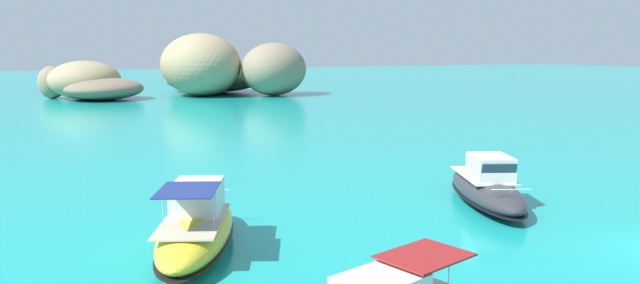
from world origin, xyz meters
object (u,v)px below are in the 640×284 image
Objects in this scene: islet_large at (222,70)px; motorboat_charcoal at (487,188)px; islet_small at (90,83)px; motorboat_yellow at (197,227)px.

motorboat_charcoal is (-7.48, -66.06, -2.85)m from islet_large.
islet_large is 1.72× the size of islet_small.
motorboat_yellow is 1.01× the size of motorboat_charcoal.
islet_large is 3.51× the size of motorboat_charcoal.
islet_large is at bearing 73.21° from motorboat_yellow.
islet_small reaches higher than motorboat_charcoal.
islet_large reaches higher than motorboat_charcoal.
islet_small is 66.63m from motorboat_charcoal.
islet_large reaches higher than islet_small.
motorboat_yellow is at bearing -178.15° from motorboat_charcoal.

